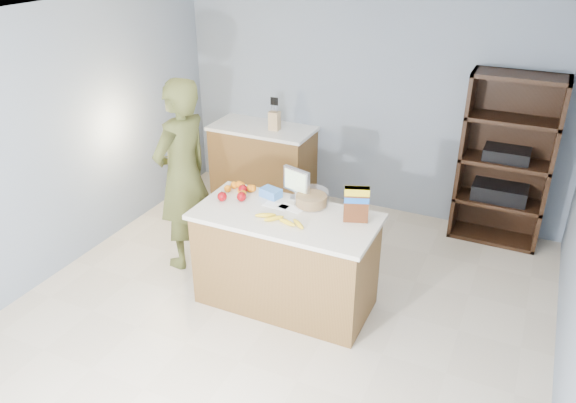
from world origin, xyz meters
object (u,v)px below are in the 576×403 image
at_px(counter_peninsula, 286,263).
at_px(tv, 296,182).
at_px(shelving_unit, 505,163).
at_px(cereal_box, 356,202).
at_px(person, 183,175).

relative_size(counter_peninsula, tv, 5.53).
distance_m(shelving_unit, cereal_box, 2.16).
bearing_deg(counter_peninsula, person, 168.79).
xyz_separation_m(counter_peninsula, person, (-1.19, 0.24, 0.52)).
xyz_separation_m(counter_peninsula, tv, (-0.04, 0.32, 0.64)).
relative_size(shelving_unit, cereal_box, 5.97).
height_order(person, tv, person).
bearing_deg(person, shelving_unit, 131.48).
relative_size(shelving_unit, tv, 6.38).
bearing_deg(cereal_box, counter_peninsula, -165.94).
relative_size(counter_peninsula, person, 0.83).
distance_m(counter_peninsula, tv, 0.72).
bearing_deg(tv, counter_peninsula, -82.08).
bearing_deg(shelving_unit, counter_peninsula, -127.11).
xyz_separation_m(counter_peninsula, cereal_box, (0.57, 0.14, 0.66)).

